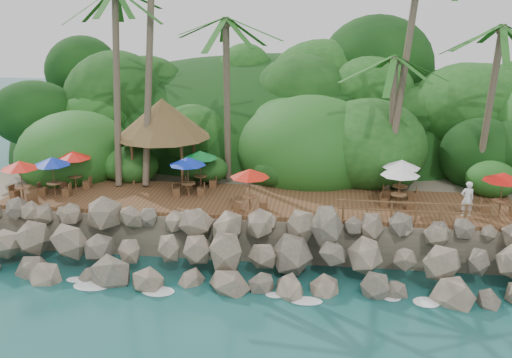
# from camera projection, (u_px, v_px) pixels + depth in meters

# --- Properties ---
(ground) EXTENTS (140.00, 140.00, 0.00)m
(ground) POSITION_uv_depth(u_px,v_px,m) (238.00, 295.00, 25.09)
(ground) COLOR #19514F
(ground) RESTS_ON ground
(land_base) EXTENTS (32.00, 25.20, 2.10)m
(land_base) POSITION_uv_depth(u_px,v_px,m) (275.00, 170.00, 39.98)
(land_base) COLOR gray
(land_base) RESTS_ON ground
(jungle_hill) EXTENTS (44.80, 28.00, 15.40)m
(jungle_hill) POSITION_uv_depth(u_px,v_px,m) (283.00, 157.00, 47.40)
(jungle_hill) COLOR #143811
(jungle_hill) RESTS_ON ground
(seawall) EXTENTS (29.00, 4.00, 2.30)m
(seawall) POSITION_uv_depth(u_px,v_px,m) (245.00, 251.00, 26.65)
(seawall) COLOR gray
(seawall) RESTS_ON ground
(terrace) EXTENTS (26.00, 5.00, 0.20)m
(terrace) POSITION_uv_depth(u_px,v_px,m) (256.00, 201.00, 30.15)
(terrace) COLOR brown
(terrace) RESTS_ON land_base
(jungle_foliage) EXTENTS (44.00, 16.00, 12.00)m
(jungle_foliage) POSITION_uv_depth(u_px,v_px,m) (273.00, 189.00, 39.33)
(jungle_foliage) COLOR #143811
(jungle_foliage) RESTS_ON ground
(foam_line) EXTENTS (25.20, 0.80, 0.06)m
(foam_line) POSITION_uv_depth(u_px,v_px,m) (239.00, 291.00, 25.36)
(foam_line) COLOR white
(foam_line) RESTS_ON ground
(palapa) EXTENTS (5.39, 5.39, 4.60)m
(palapa) POSITION_uv_depth(u_px,v_px,m) (162.00, 118.00, 32.86)
(palapa) COLOR brown
(palapa) RESTS_ON ground
(dining_clusters) EXTENTS (25.52, 5.12, 2.08)m
(dining_clusters) POSITION_uv_depth(u_px,v_px,m) (227.00, 167.00, 29.63)
(dining_clusters) COLOR brown
(dining_clusters) RESTS_ON terrace
(railing) EXTENTS (7.20, 0.10, 1.00)m
(railing) POSITION_uv_depth(u_px,v_px,m) (416.00, 210.00, 26.78)
(railing) COLOR brown
(railing) RESTS_ON terrace
(waiter) EXTENTS (0.68, 0.49, 1.72)m
(waiter) POSITION_uv_depth(u_px,v_px,m) (467.00, 199.00, 27.53)
(waiter) COLOR white
(waiter) RESTS_ON terrace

